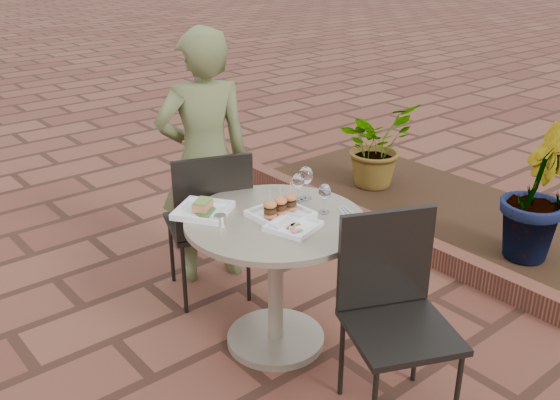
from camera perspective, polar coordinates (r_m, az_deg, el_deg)
ground at (r=3.42m, az=-5.34°, el=-13.13°), size 60.00×60.00×0.00m
cafe_table at (r=3.18m, az=-0.42°, el=-5.71°), size 0.90×0.90×0.73m
chair_far at (r=3.56m, az=-6.39°, el=-1.36°), size 0.56×0.56×0.93m
chair_near at (r=2.80m, az=10.31°, el=-8.98°), size 0.58×0.58×0.93m
diner at (r=3.75m, az=-6.92°, el=3.71°), size 0.65×0.52×1.56m
plate_salmon at (r=3.14m, az=-7.03°, el=-0.87°), size 0.35×0.35×0.07m
plate_sliders at (r=3.07m, az=0.04°, el=-0.95°), size 0.27×0.27×0.17m
plate_tuna at (r=2.96m, az=1.22°, el=-2.40°), size 0.27×0.27×0.03m
wine_glass_right at (r=3.10m, az=4.11°, el=0.70°), size 0.07×0.07×0.15m
wine_glass_mid at (r=3.22m, az=1.68°, el=1.68°), size 0.07×0.07×0.15m
wine_glass_far at (r=3.25m, az=2.38°, el=2.19°), size 0.08×0.08×0.18m
steel_ramekin at (r=3.02m, az=-5.50°, el=-1.76°), size 0.07×0.07×0.04m
cutlery_set at (r=3.12m, az=6.27°, el=-1.31°), size 0.18×0.25×0.00m
planter_curb at (r=4.50m, az=9.34°, el=-2.71°), size 0.12×3.00×0.15m
mulch_bed at (r=5.03m, az=14.61°, el=-0.89°), size 1.30×3.00×0.06m
potted_plant_a at (r=5.23m, az=8.74°, el=5.03°), size 0.65×0.57×0.70m
potted_plant_b at (r=4.28m, az=22.38°, el=0.77°), size 0.61×0.55×0.91m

